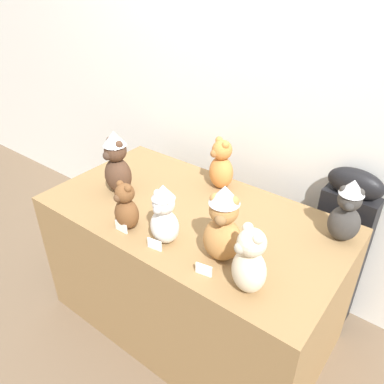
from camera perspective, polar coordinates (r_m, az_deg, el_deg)
name	(u,v)px	position (r m, az deg, el deg)	size (l,w,h in m)	color
ground_plane	(165,346)	(2.31, -4.08, -21.99)	(10.00, 10.00, 0.00)	brown
wall_back	(266,78)	(2.19, 11.02, 16.43)	(7.00, 0.08, 2.60)	white
display_table	(192,270)	(2.14, 0.00, -11.60)	(1.51, 0.82, 0.77)	olive
instrument_case	(339,248)	(2.26, 21.10, -7.78)	(0.28, 0.13, 0.98)	black
teddy_bear_charcoal	(347,211)	(1.78, 22.16, -2.72)	(0.16, 0.15, 0.31)	#383533
teddy_bear_cocoa	(117,163)	(2.03, -11.21, 4.27)	(0.17, 0.15, 0.35)	#4C3323
teddy_bear_chestnut	(126,207)	(1.76, -9.85, -2.27)	(0.13, 0.12, 0.24)	brown
teddy_bear_caramel	(223,225)	(1.53, 4.68, -4.92)	(0.20, 0.18, 0.35)	#B27A42
teddy_bear_ginger	(221,165)	(2.05, 4.40, 4.00)	(0.19, 0.17, 0.29)	#D17F3D
teddy_bear_snow	(164,215)	(1.64, -4.23, -3.47)	(0.15, 0.13, 0.29)	white
teddy_bear_cream	(250,262)	(1.43, 8.61, -10.31)	(0.19, 0.18, 0.29)	beige
name_card_front_left	(121,227)	(1.79, -10.55, -5.15)	(0.07, 0.01, 0.05)	white
name_card_front_middle	(155,245)	(1.67, -5.62, -7.83)	(0.07, 0.01, 0.05)	white
name_card_front_right	(204,270)	(1.55, 1.78, -11.56)	(0.07, 0.01, 0.05)	white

